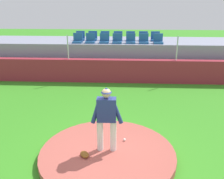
{
  "coord_description": "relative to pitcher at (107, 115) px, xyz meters",
  "views": [
    {
      "loc": [
        0.41,
        -5.64,
        3.92
      ],
      "look_at": [
        0.0,
        2.27,
        1.09
      ],
      "focal_mm": 40.47,
      "sensor_mm": 36.0,
      "label": 1
    }
  ],
  "objects": [
    {
      "name": "ground_plane",
      "position": [
        0.02,
        -0.07,
        -1.19
      ],
      "size": [
        60.0,
        60.0,
        0.0
      ],
      "primitive_type": "plane",
      "color": "#368C20"
    },
    {
      "name": "pitchers_mound",
      "position": [
        0.02,
        -0.07,
        -1.1
      ],
      "size": [
        3.53,
        3.53,
        0.19
      ],
      "primitive_type": "cylinder",
      "color": "#AD5147",
      "rests_on": "ground_plane"
    },
    {
      "name": "pitcher",
      "position": [
        0.0,
        0.0,
        0.0
      ],
      "size": [
        0.82,
        0.27,
        1.74
      ],
      "rotation": [
        0.0,
        0.0,
        0.01
      ],
      "color": "white",
      "rests_on": "pitchers_mound"
    },
    {
      "name": "baseball",
      "position": [
        0.46,
        0.46,
        -0.97
      ],
      "size": [
        0.07,
        0.07,
        0.07
      ],
      "primitive_type": "sphere",
      "color": "white",
      "rests_on": "pitchers_mound"
    },
    {
      "name": "fielding_glove",
      "position": [
        -0.54,
        -0.33,
        -0.95
      ],
      "size": [
        0.32,
        0.36,
        0.11
      ],
      "primitive_type": "ellipsoid",
      "rotation": [
        0.0,
        0.0,
        2.09
      ],
      "color": "brown",
      "rests_on": "pitchers_mound"
    },
    {
      "name": "brick_barrier",
      "position": [
        0.02,
        6.4,
        -0.62
      ],
      "size": [
        15.46,
        0.4,
        1.15
      ],
      "primitive_type": "cube",
      "color": "maroon",
      "rests_on": "ground_plane"
    },
    {
      "name": "fence_post_left",
      "position": [
        -2.35,
        6.4,
        0.54
      ],
      "size": [
        0.06,
        0.06,
        1.17
      ],
      "primitive_type": "cylinder",
      "color": "silver",
      "rests_on": "brick_barrier"
    },
    {
      "name": "fence_post_right",
      "position": [
        2.91,
        6.4,
        0.54
      ],
      "size": [
        0.06,
        0.06,
        1.17
      ],
      "primitive_type": "cylinder",
      "color": "silver",
      "rests_on": "brick_barrier"
    },
    {
      "name": "bleacher_platform",
      "position": [
        0.02,
        8.55,
        -0.31
      ],
      "size": [
        14.91,
        3.05,
        1.76
      ],
      "primitive_type": "cube",
      "color": "gray",
      "rests_on": "ground_plane"
    },
    {
      "name": "stadium_chair_0",
      "position": [
        -2.06,
        7.55,
        0.72
      ],
      "size": [
        0.48,
        0.44,
        0.5
      ],
      "rotation": [
        0.0,
        0.0,
        3.14
      ],
      "color": "#21538D",
      "rests_on": "bleacher_platform"
    },
    {
      "name": "stadium_chair_1",
      "position": [
        -1.39,
        7.54,
        0.72
      ],
      "size": [
        0.48,
        0.44,
        0.5
      ],
      "rotation": [
        0.0,
        0.0,
        3.14
      ],
      "color": "#21538D",
      "rests_on": "bleacher_platform"
    },
    {
      "name": "stadium_chair_2",
      "position": [
        -0.66,
        7.56,
        0.72
      ],
      "size": [
        0.48,
        0.44,
        0.5
      ],
      "rotation": [
        0.0,
        0.0,
        3.14
      ],
      "color": "#21538D",
      "rests_on": "bleacher_platform"
    },
    {
      "name": "stadium_chair_3",
      "position": [
        0.01,
        7.52,
        0.72
      ],
      "size": [
        0.48,
        0.44,
        0.5
      ],
      "rotation": [
        0.0,
        0.0,
        3.14
      ],
      "color": "#21538D",
      "rests_on": "bleacher_platform"
    },
    {
      "name": "stadium_chair_4",
      "position": [
        0.72,
        7.56,
        0.72
      ],
      "size": [
        0.48,
        0.44,
        0.5
      ],
      "rotation": [
        0.0,
        0.0,
        3.14
      ],
      "color": "#21538D",
      "rests_on": "bleacher_platform"
    },
    {
      "name": "stadium_chair_5",
      "position": [
        1.4,
        7.56,
        0.72
      ],
      "size": [
        0.48,
        0.44,
        0.5
      ],
      "rotation": [
        0.0,
        0.0,
        3.14
      ],
      "color": "#21538D",
      "rests_on": "bleacher_platform"
    },
    {
      "name": "stadium_chair_6",
      "position": [
        2.14,
        7.56,
        0.72
      ],
      "size": [
        0.48,
        0.44,
        0.5
      ],
      "rotation": [
        0.0,
        0.0,
        3.14
      ],
      "color": "#21538D",
      "rests_on": "bleacher_platform"
    },
    {
      "name": "stadium_chair_7",
      "position": [
        -2.09,
        8.47,
        0.72
      ],
      "size": [
        0.48,
        0.44,
        0.5
      ],
      "rotation": [
        0.0,
        0.0,
        3.14
      ],
      "color": "#21538D",
      "rests_on": "bleacher_platform"
    },
    {
      "name": "stadium_chair_8",
      "position": [
        -1.38,
        8.47,
        0.72
      ],
      "size": [
        0.48,
        0.44,
        0.5
      ],
      "rotation": [
        0.0,
        0.0,
        3.14
      ],
      "color": "#21538D",
      "rests_on": "bleacher_platform"
    },
    {
      "name": "stadium_chair_9",
      "position": [
        -0.7,
        8.43,
        0.72
      ],
      "size": [
        0.48,
        0.44,
        0.5
      ],
      "rotation": [
        0.0,
        0.0,
        3.14
      ],
      "color": "#21538D",
      "rests_on": "bleacher_platform"
    },
    {
      "name": "stadium_chair_10",
      "position": [
        0.03,
        8.43,
        0.72
      ],
      "size": [
        0.48,
        0.44,
        0.5
      ],
      "rotation": [
        0.0,
        0.0,
        3.14
      ],
      "color": "#21538D",
      "rests_on": "bleacher_platform"
    },
    {
      "name": "stadium_chair_11",
      "position": [
        0.72,
        8.44,
        0.72
      ],
      "size": [
        0.48,
        0.44,
        0.5
      ],
      "rotation": [
        0.0,
        0.0,
        3.14
      ],
      "color": "#21538D",
      "rests_on": "bleacher_platform"
    },
    {
      "name": "stadium_chair_12",
      "position": [
        1.43,
        8.47,
        0.72
      ],
      "size": [
        0.48,
        0.44,
        0.5
      ],
      "rotation": [
        0.0,
        0.0,
        3.14
      ],
      "color": "#21538D",
      "rests_on": "bleacher_platform"
    },
    {
      "name": "stadium_chair_13",
      "position": [
        2.09,
        8.46,
        0.72
      ],
      "size": [
        0.48,
        0.44,
        0.5
      ],
      "rotation": [
        0.0,
        0.0,
        3.14
      ],
      "color": "#21538D",
      "rests_on": "bleacher_platform"
    }
  ]
}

